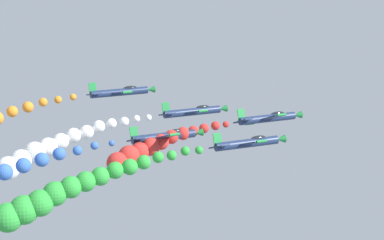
{
  "coord_description": "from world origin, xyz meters",
  "views": [
    {
      "loc": [
        95.51,
        -45.61,
        101.8
      ],
      "look_at": [
        0.0,
        0.0,
        77.24
      ],
      "focal_mm": 72.37,
      "sensor_mm": 36.0,
      "label": 1
    }
  ],
  "objects_px": {
    "airplane_left_inner": "(193,112)",
    "airplane_right_inner": "(248,143)",
    "airplane_left_outer": "(165,136)",
    "airplane_right_outer": "(120,92)",
    "airplane_lead": "(268,118)"
  },
  "relations": [
    {
      "from": "airplane_left_inner",
      "to": "airplane_left_outer",
      "type": "distance_m",
      "value": 12.15
    },
    {
      "from": "airplane_left_inner",
      "to": "airplane_right_inner",
      "type": "relative_size",
      "value": 1.0
    },
    {
      "from": "airplane_left_inner",
      "to": "airplane_left_outer",
      "type": "bearing_deg",
      "value": -43.71
    },
    {
      "from": "airplane_lead",
      "to": "airplane_left_outer",
      "type": "xyz_separation_m",
      "value": [
        1.11,
        -16.68,
        -0.61
      ]
    },
    {
      "from": "airplane_right_inner",
      "to": "airplane_left_outer",
      "type": "distance_m",
      "value": 11.36
    },
    {
      "from": "airplane_left_inner",
      "to": "airplane_right_inner",
      "type": "bearing_deg",
      "value": -0.29
    },
    {
      "from": "airplane_lead",
      "to": "airplane_left_outer",
      "type": "bearing_deg",
      "value": -86.19
    },
    {
      "from": "airplane_left_inner",
      "to": "airplane_right_outer",
      "type": "bearing_deg",
      "value": -131.04
    },
    {
      "from": "airplane_left_inner",
      "to": "airplane_right_inner",
      "type": "xyz_separation_m",
      "value": [
        16.52,
        -0.08,
        -0.86
      ]
    },
    {
      "from": "airplane_right_inner",
      "to": "airplane_right_outer",
      "type": "height_order",
      "value": "airplane_right_outer"
    },
    {
      "from": "airplane_right_inner",
      "to": "airplane_right_outer",
      "type": "bearing_deg",
      "value": -160.49
    },
    {
      "from": "airplane_right_inner",
      "to": "airplane_left_outer",
      "type": "height_order",
      "value": "airplane_left_outer"
    },
    {
      "from": "airplane_lead",
      "to": "airplane_right_inner",
      "type": "relative_size",
      "value": 1.0
    },
    {
      "from": "airplane_lead",
      "to": "airplane_right_inner",
      "type": "distance_m",
      "value": 12.22
    },
    {
      "from": "airplane_left_outer",
      "to": "airplane_left_inner",
      "type": "bearing_deg",
      "value": 136.29
    }
  ]
}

